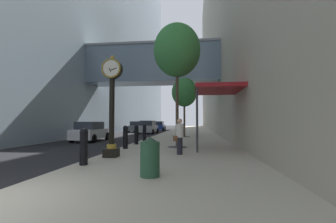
% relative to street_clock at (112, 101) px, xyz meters
% --- Properties ---
extents(ground_plane, '(110.00, 110.00, 0.00)m').
position_rel_street_clock_xyz_m(ground_plane, '(-0.74, 21.30, -2.46)').
color(ground_plane, black).
rests_on(ground_plane, ground).
extents(sidewalk_right, '(6.61, 80.00, 0.14)m').
position_rel_street_clock_xyz_m(sidewalk_right, '(2.56, 24.30, -2.39)').
color(sidewalk_right, '#ADA593').
rests_on(sidewalk_right, ground).
extents(building_block_left, '(22.75, 80.00, 39.93)m').
position_rel_street_clock_xyz_m(building_block_left, '(-12.02, 24.24, 17.43)').
color(building_block_left, '#93A8B7').
rests_on(building_block_left, ground).
extents(building_block_right, '(9.00, 80.00, 35.03)m').
position_rel_street_clock_xyz_m(building_block_right, '(10.37, 24.30, 15.05)').
color(building_block_right, '#A89E89').
rests_on(building_block_right, ground).
extents(street_clock, '(0.84, 0.55, 4.24)m').
position_rel_street_clock_xyz_m(street_clock, '(0.00, 0.00, 0.00)').
color(street_clock, black).
rests_on(street_clock, sidewalk_right).
extents(bollard_nearest, '(0.28, 0.28, 1.25)m').
position_rel_street_clock_xyz_m(bollard_nearest, '(-0.30, -1.77, -1.67)').
color(bollard_nearest, black).
rests_on(bollard_nearest, sidewalk_right).
extents(bollard_third, '(0.28, 0.28, 1.25)m').
position_rel_street_clock_xyz_m(bollard_third, '(-0.30, 2.87, -1.67)').
color(bollard_third, black).
rests_on(bollard_third, sidewalk_right).
extents(bollard_fourth, '(0.28, 0.28, 1.25)m').
position_rel_street_clock_xyz_m(bollard_fourth, '(-0.30, 5.20, -1.67)').
color(bollard_fourth, black).
rests_on(bollard_fourth, sidewalk_right).
extents(bollard_fifth, '(0.28, 0.28, 1.25)m').
position_rel_street_clock_xyz_m(bollard_fifth, '(-0.30, 7.52, -1.67)').
color(bollard_fifth, black).
rests_on(bollard_fifth, sidewalk_right).
extents(street_tree_near, '(2.70, 2.70, 7.14)m').
position_rel_street_clock_xyz_m(street_tree_near, '(2.42, 3.89, 3.24)').
color(street_tree_near, '#333335').
rests_on(street_tree_near, sidewalk_right).
extents(street_tree_mid_near, '(2.40, 2.40, 5.63)m').
position_rel_street_clock_xyz_m(street_tree_mid_near, '(2.42, 12.64, 1.90)').
color(street_tree_mid_near, '#333335').
rests_on(street_tree_mid_near, sidewalk_right).
extents(trash_bin, '(0.53, 0.53, 1.05)m').
position_rel_street_clock_xyz_m(trash_bin, '(2.24, -3.09, -1.79)').
color(trash_bin, '#234C33').
rests_on(trash_bin, sidewalk_right).
extents(pedestrian_walking, '(0.52, 0.47, 1.60)m').
position_rel_street_clock_xyz_m(pedestrian_walking, '(2.75, 1.05, -1.49)').
color(pedestrian_walking, '#23232D').
rests_on(pedestrian_walking, sidewalk_right).
extents(storefront_awning, '(2.40, 3.60, 3.30)m').
position_rel_street_clock_xyz_m(storefront_awning, '(4.63, 3.42, 0.82)').
color(storefront_awning, maroon).
rests_on(storefront_awning, sidewalk_right).
extents(car_white_near, '(2.05, 4.25, 1.58)m').
position_rel_street_clock_xyz_m(car_white_near, '(-5.01, 8.57, -1.70)').
color(car_white_near, silver).
rests_on(car_white_near, ground).
extents(car_silver_mid, '(2.08, 4.52, 1.70)m').
position_rel_street_clock_xyz_m(car_silver_mid, '(-2.70, 20.49, -1.64)').
color(car_silver_mid, '#B7BABF').
rests_on(car_silver_mid, ground).
extents(car_blue_far, '(2.21, 4.57, 1.60)m').
position_rel_street_clock_xyz_m(car_blue_far, '(-2.88, 30.24, -1.68)').
color(car_blue_far, navy).
rests_on(car_blue_far, ground).
extents(car_grey_trailing, '(2.11, 4.71, 1.60)m').
position_rel_street_clock_xyz_m(car_grey_trailing, '(-5.26, 24.56, -1.68)').
color(car_grey_trailing, slate).
rests_on(car_grey_trailing, ground).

